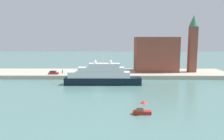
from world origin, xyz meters
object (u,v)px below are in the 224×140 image
(large_yacht, at_px, (102,76))
(person_figure, at_px, (62,72))
(small_motorboat, at_px, (142,110))
(harbor_building, at_px, (156,54))
(bell_tower, at_px, (193,41))
(mooring_bollard, at_px, (103,74))
(parked_car, at_px, (53,73))

(large_yacht, bearing_deg, person_figure, 138.26)
(small_motorboat, height_order, harbor_building, harbor_building)
(harbor_building, bearing_deg, person_figure, -169.26)
(large_yacht, xyz_separation_m, bell_tower, (38.87, 20.34, 12.00))
(small_motorboat, xyz_separation_m, harbor_building, (12.94, 54.86, 8.19))
(harbor_building, distance_m, person_figure, 42.17)
(harbor_building, bearing_deg, mooring_bollard, -152.39)
(person_figure, bearing_deg, bell_tower, 4.78)
(bell_tower, distance_m, person_figure, 58.00)
(bell_tower, height_order, parked_car, bell_tower)
(large_yacht, bearing_deg, small_motorboat, -71.70)
(large_yacht, distance_m, mooring_bollard, 11.13)
(mooring_bollard, bearing_deg, small_motorboat, -76.04)
(harbor_building, xyz_separation_m, mooring_bollard, (-23.52, -12.30, -7.32))
(bell_tower, xyz_separation_m, mooring_bollard, (-39.03, -9.27, -13.15))
(parked_car, height_order, mooring_bollard, parked_car)
(large_yacht, xyz_separation_m, mooring_bollard, (-0.16, 11.07, -1.15))
(bell_tower, height_order, mooring_bollard, bell_tower)
(small_motorboat, height_order, person_figure, person_figure)
(parked_car, bearing_deg, person_figure, 34.90)
(harbor_building, bearing_deg, small_motorboat, -103.28)
(parked_car, bearing_deg, small_motorboat, -55.22)
(large_yacht, height_order, person_figure, large_yacht)
(bell_tower, bearing_deg, large_yacht, -152.38)
(bell_tower, relative_size, person_figure, 15.16)
(person_figure, bearing_deg, harbor_building, 10.74)
(large_yacht, distance_m, person_figure, 23.48)
(small_motorboat, bearing_deg, person_figure, 120.66)
(harbor_building, relative_size, bell_tower, 0.76)
(harbor_building, height_order, parked_car, harbor_building)
(mooring_bollard, bearing_deg, bell_tower, 13.36)
(large_yacht, distance_m, parked_car, 24.69)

